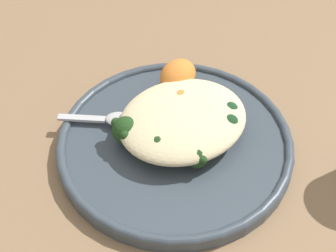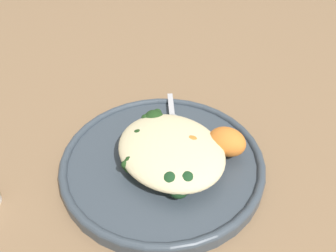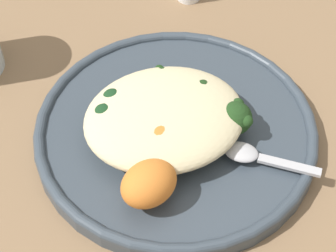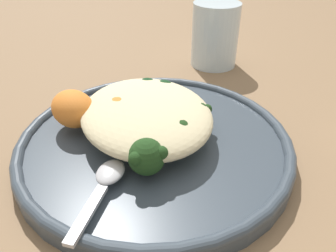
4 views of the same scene
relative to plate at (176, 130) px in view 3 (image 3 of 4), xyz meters
name	(u,v)px [view 3 (image 3 of 4)]	position (x,y,z in m)	size (l,w,h in m)	color
ground_plane	(192,148)	(0.01, -0.02, -0.01)	(4.00, 4.00, 0.00)	#846647
plate	(176,130)	(0.00, 0.00, 0.00)	(0.29, 0.29, 0.02)	#38424C
quinoa_mound	(164,117)	(-0.01, 0.00, 0.03)	(0.16, 0.14, 0.04)	beige
broccoli_stalk_0	(215,123)	(0.03, -0.02, 0.02)	(0.12, 0.04, 0.03)	#ADC675
broccoli_stalk_1	(195,101)	(0.02, 0.01, 0.03)	(0.07, 0.06, 0.03)	#ADC675
broccoli_stalk_2	(164,96)	(0.00, 0.03, 0.02)	(0.04, 0.10, 0.03)	#ADC675
broccoli_stalk_3	(145,108)	(-0.03, 0.02, 0.02)	(0.04, 0.07, 0.03)	#ADC675
sweet_potato_chunk_0	(161,138)	(-0.02, -0.03, 0.03)	(0.06, 0.05, 0.04)	orange
sweet_potato_chunk_1	(149,184)	(-0.05, -0.08, 0.03)	(0.05, 0.04, 0.04)	orange
kale_tuft	(113,112)	(-0.06, 0.02, 0.03)	(0.05, 0.05, 0.03)	#193D1E
spoon	(252,155)	(0.06, -0.06, 0.01)	(0.09, 0.07, 0.01)	#B7B7BC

